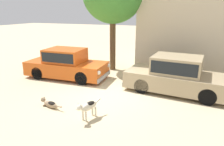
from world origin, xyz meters
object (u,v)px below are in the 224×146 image
object	(u,v)px
stray_dog_spotted	(50,104)
stray_dog_tan	(88,107)
parked_sedan_nearest	(66,64)
parked_sedan_second	(177,75)

from	to	relation	value
stray_dog_spotted	stray_dog_tan	distance (m)	1.72
parked_sedan_nearest	stray_dog_spotted	world-z (taller)	parked_sedan_nearest
parked_sedan_second	stray_dog_tan	size ratio (longest dim) A/B	4.26
stray_dog_spotted	stray_dog_tan	world-z (taller)	stray_dog_tan
stray_dog_spotted	parked_sedan_second	bearing A→B (deg)	-130.72
parked_sedan_second	stray_dog_tan	distance (m)	4.21
parked_sedan_second	parked_sedan_nearest	bearing A→B (deg)	-175.13
parked_sedan_second	stray_dog_tan	xyz separation A→B (m)	(-2.37, -3.47, -0.33)
parked_sedan_nearest	stray_dog_tan	world-z (taller)	parked_sedan_nearest
parked_sedan_nearest	parked_sedan_second	size ratio (longest dim) A/B	0.97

